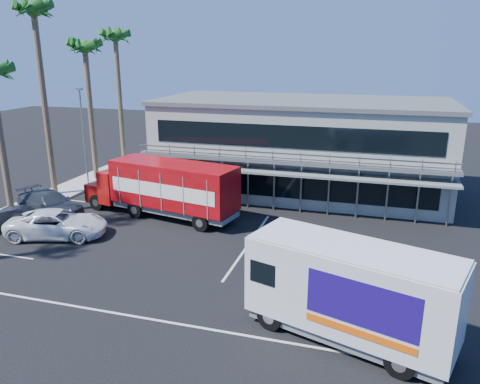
# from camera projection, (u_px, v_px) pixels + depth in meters

# --- Properties ---
(ground) EXTENTS (120.00, 120.00, 0.00)m
(ground) POSITION_uv_depth(u_px,v_px,m) (199.00, 260.00, 25.32)
(ground) COLOR black
(ground) RESTS_ON ground
(building) EXTENTS (22.40, 12.00, 7.30)m
(building) POSITION_uv_depth(u_px,v_px,m) (301.00, 146.00, 37.16)
(building) COLOR gray
(building) RESTS_ON ground
(curb_strip) EXTENTS (3.00, 32.00, 0.16)m
(curb_strip) POSITION_uv_depth(u_px,v_px,m) (40.00, 202.00, 34.87)
(curb_strip) COLOR #A5A399
(curb_strip) RESTS_ON ground
(palm_d) EXTENTS (2.80, 2.80, 14.75)m
(palm_d) POSITION_uv_depth(u_px,v_px,m) (35.00, 23.00, 33.08)
(palm_d) COLOR brown
(palm_d) RESTS_ON ground
(palm_e) EXTENTS (2.80, 2.80, 12.25)m
(palm_e) POSITION_uv_depth(u_px,v_px,m) (85.00, 55.00, 38.18)
(palm_e) COLOR brown
(palm_e) RESTS_ON ground
(palm_f) EXTENTS (2.80, 2.80, 13.25)m
(palm_f) POSITION_uv_depth(u_px,v_px,m) (116.00, 44.00, 43.08)
(palm_f) COLOR brown
(palm_f) RESTS_ON ground
(light_pole_far) EXTENTS (0.50, 0.25, 8.09)m
(light_pole_far) POSITION_uv_depth(u_px,v_px,m) (83.00, 133.00, 37.97)
(light_pole_far) COLOR gray
(light_pole_far) RESTS_ON ground
(red_truck) EXTENTS (11.66, 4.84, 3.83)m
(red_truck) POSITION_uv_depth(u_px,v_px,m) (164.00, 187.00, 31.47)
(red_truck) COLOR #A60F0D
(red_truck) RESTS_ON ground
(white_van) EXTENTS (8.40, 5.05, 3.88)m
(white_van) POSITION_uv_depth(u_px,v_px,m) (350.00, 291.00, 17.91)
(white_van) COLOR silver
(white_van) RESTS_ON ground
(parked_car_b) EXTENTS (4.39, 2.61, 1.37)m
(parked_car_b) POSITION_uv_depth(u_px,v_px,m) (21.00, 219.00, 29.61)
(parked_car_b) COLOR black
(parked_car_b) RESTS_ON ground
(parked_car_c) EXTENTS (6.41, 4.24, 1.64)m
(parked_car_c) POSITION_uv_depth(u_px,v_px,m) (57.00, 224.00, 28.39)
(parked_car_c) COLOR white
(parked_car_c) RESTS_ON ground
(parked_car_d) EXTENTS (6.03, 3.97, 1.62)m
(parked_car_d) POSITION_uv_depth(u_px,v_px,m) (50.00, 204.00, 32.15)
(parked_car_d) COLOR #2C323B
(parked_car_d) RESTS_ON ground
(parked_car_e) EXTENTS (4.64, 2.42, 1.51)m
(parked_car_e) POSITION_uv_depth(u_px,v_px,m) (137.00, 182.00, 37.59)
(parked_car_e) COLOR slate
(parked_car_e) RESTS_ON ground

